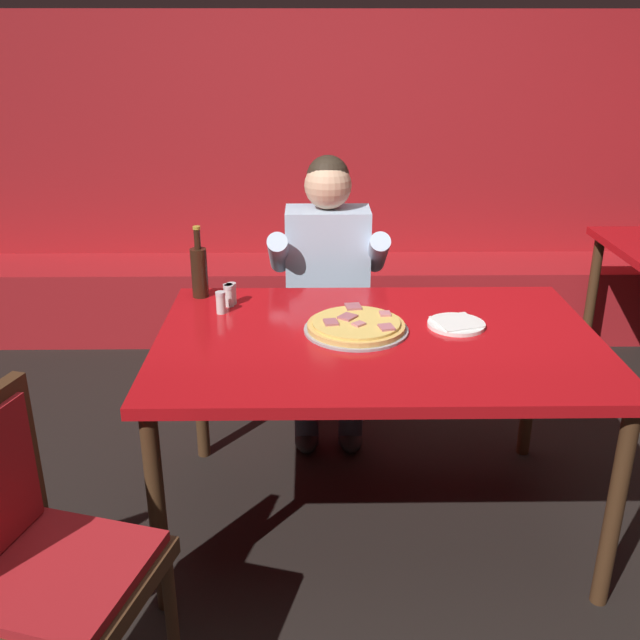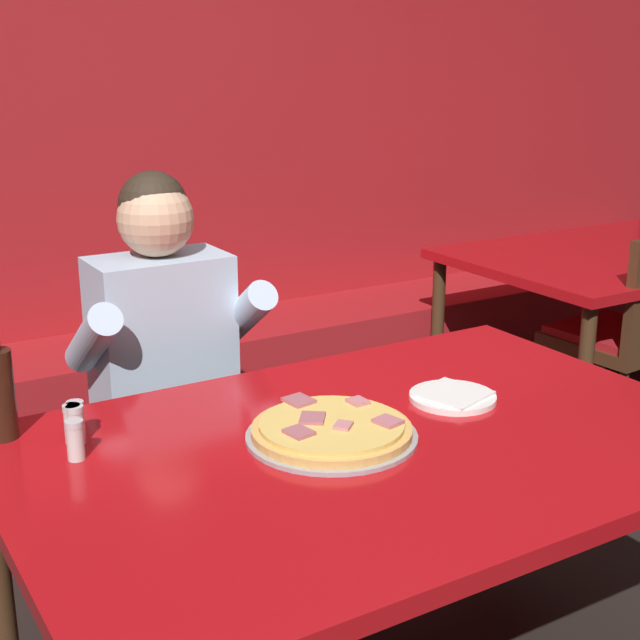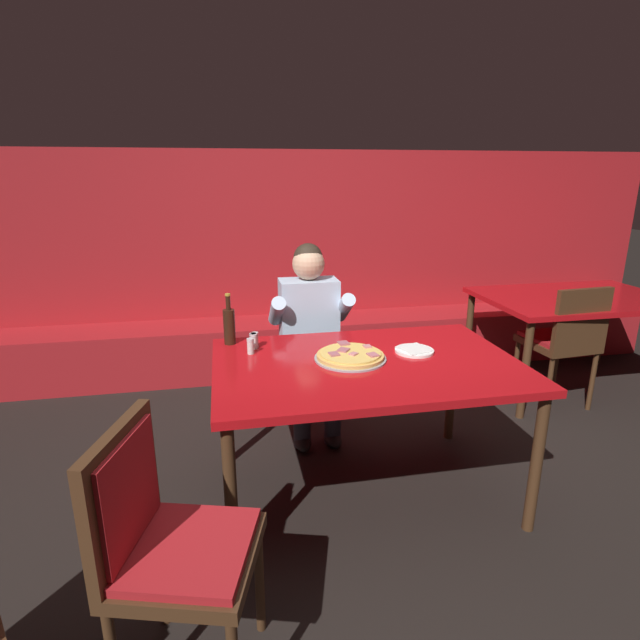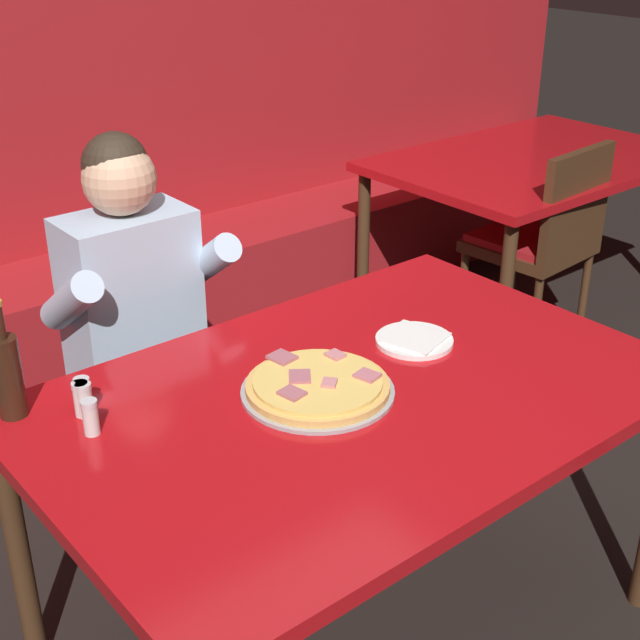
{
  "view_description": "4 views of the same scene",
  "coord_description": "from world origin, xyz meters",
  "px_view_note": "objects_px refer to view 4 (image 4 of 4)",
  "views": [
    {
      "loc": [
        -0.24,
        -2.31,
        1.77
      ],
      "look_at": [
        -0.2,
        0.2,
        0.76
      ],
      "focal_mm": 40.0,
      "sensor_mm": 36.0,
      "label": 1
    },
    {
      "loc": [
        -1.02,
        -1.46,
        1.57
      ],
      "look_at": [
        0.03,
        0.28,
        0.97
      ],
      "focal_mm": 50.0,
      "sensor_mm": 36.0,
      "label": 2
    },
    {
      "loc": [
        -0.7,
        -2.31,
        1.71
      ],
      "look_at": [
        -0.19,
        0.3,
        0.92
      ],
      "focal_mm": 28.0,
      "sensor_mm": 36.0,
      "label": 3
    },
    {
      "loc": [
        -1.25,
        -1.4,
        1.88
      ],
      "look_at": [
        0.01,
        0.15,
        0.91
      ],
      "focal_mm": 50.0,
      "sensor_mm": 36.0,
      "label": 4
    }
  ],
  "objects_px": {
    "main_dining_table": "(353,414)",
    "beer_bottle": "(7,373)",
    "dining_chair_far_left": "(545,233)",
    "diner_seated_blue_shirt": "(148,329)",
    "shaker_black_pepper": "(85,402)",
    "shaker_parmesan": "(81,400)",
    "pizza": "(318,386)",
    "shaker_oregano": "(83,396)",
    "background_dining_table": "(534,173)",
    "shaker_red_pepper_flakes": "(91,419)",
    "plate_white_paper": "(414,340)"
  },
  "relations": [
    {
      "from": "plate_white_paper",
      "to": "diner_seated_blue_shirt",
      "type": "bearing_deg",
      "value": 124.72
    },
    {
      "from": "plate_white_paper",
      "to": "diner_seated_blue_shirt",
      "type": "distance_m",
      "value": 0.8
    },
    {
      "from": "main_dining_table",
      "to": "diner_seated_blue_shirt",
      "type": "distance_m",
      "value": 0.76
    },
    {
      "from": "pizza",
      "to": "beer_bottle",
      "type": "xyz_separation_m",
      "value": [
        -0.61,
        0.37,
        0.09
      ]
    },
    {
      "from": "main_dining_table",
      "to": "pizza",
      "type": "relative_size",
      "value": 4.17
    },
    {
      "from": "shaker_black_pepper",
      "to": "diner_seated_blue_shirt",
      "type": "xyz_separation_m",
      "value": [
        0.4,
        0.43,
        -0.11
      ]
    },
    {
      "from": "shaker_black_pepper",
      "to": "dining_chair_far_left",
      "type": "distance_m",
      "value": 2.34
    },
    {
      "from": "main_dining_table",
      "to": "dining_chair_far_left",
      "type": "height_order",
      "value": "dining_chair_far_left"
    },
    {
      "from": "beer_bottle",
      "to": "dining_chair_far_left",
      "type": "relative_size",
      "value": 0.31
    },
    {
      "from": "shaker_black_pepper",
      "to": "shaker_parmesan",
      "type": "xyz_separation_m",
      "value": [
        -0.0,
        0.01,
        0.0
      ]
    },
    {
      "from": "pizza",
      "to": "plate_white_paper",
      "type": "relative_size",
      "value": 1.79
    },
    {
      "from": "plate_white_paper",
      "to": "diner_seated_blue_shirt",
      "type": "height_order",
      "value": "diner_seated_blue_shirt"
    },
    {
      "from": "shaker_black_pepper",
      "to": "plate_white_paper",
      "type": "bearing_deg",
      "value": -14.54
    },
    {
      "from": "plate_white_paper",
      "to": "beer_bottle",
      "type": "xyz_separation_m",
      "value": [
        -0.98,
        0.33,
        0.1
      ]
    },
    {
      "from": "dining_chair_far_left",
      "to": "shaker_parmesan",
      "type": "bearing_deg",
      "value": -169.62
    },
    {
      "from": "shaker_parmesan",
      "to": "diner_seated_blue_shirt",
      "type": "distance_m",
      "value": 0.59
    },
    {
      "from": "diner_seated_blue_shirt",
      "to": "main_dining_table",
      "type": "bearing_deg",
      "value": -77.87
    },
    {
      "from": "shaker_oregano",
      "to": "shaker_parmesan",
      "type": "xyz_separation_m",
      "value": [
        -0.01,
        -0.01,
        0.0
      ]
    },
    {
      "from": "diner_seated_blue_shirt",
      "to": "dining_chair_far_left",
      "type": "height_order",
      "value": "diner_seated_blue_shirt"
    },
    {
      "from": "main_dining_table",
      "to": "pizza",
      "type": "distance_m",
      "value": 0.12
    },
    {
      "from": "main_dining_table",
      "to": "shaker_red_pepper_flakes",
      "type": "bearing_deg",
      "value": 158.34
    },
    {
      "from": "shaker_oregano",
      "to": "shaker_red_pepper_flakes",
      "type": "xyz_separation_m",
      "value": [
        -0.03,
        -0.1,
        0.0
      ]
    },
    {
      "from": "shaker_black_pepper",
      "to": "shaker_oregano",
      "type": "bearing_deg",
      "value": 72.66
    },
    {
      "from": "pizza",
      "to": "dining_chair_far_left",
      "type": "xyz_separation_m",
      "value": [
        1.81,
        0.69,
        -0.23
      ]
    },
    {
      "from": "pizza",
      "to": "shaker_oregano",
      "type": "distance_m",
      "value": 0.55
    },
    {
      "from": "main_dining_table",
      "to": "beer_bottle",
      "type": "distance_m",
      "value": 0.82
    },
    {
      "from": "shaker_oregano",
      "to": "diner_seated_blue_shirt",
      "type": "relative_size",
      "value": 0.07
    },
    {
      "from": "main_dining_table",
      "to": "shaker_oregano",
      "type": "height_order",
      "value": "shaker_oregano"
    },
    {
      "from": "plate_white_paper",
      "to": "shaker_parmesan",
      "type": "distance_m",
      "value": 0.88
    },
    {
      "from": "plate_white_paper",
      "to": "shaker_oregano",
      "type": "bearing_deg",
      "value": 163.74
    },
    {
      "from": "pizza",
      "to": "dining_chair_far_left",
      "type": "relative_size",
      "value": 0.4
    },
    {
      "from": "main_dining_table",
      "to": "shaker_red_pepper_flakes",
      "type": "relative_size",
      "value": 18.18
    },
    {
      "from": "diner_seated_blue_shirt",
      "to": "beer_bottle",
      "type": "bearing_deg",
      "value": -148.64
    },
    {
      "from": "beer_bottle",
      "to": "shaker_black_pepper",
      "type": "xyz_separation_m",
      "value": [
        0.13,
        -0.11,
        -0.07
      ]
    },
    {
      "from": "beer_bottle",
      "to": "background_dining_table",
      "type": "xyz_separation_m",
      "value": [
        2.71,
        0.63,
        -0.19
      ]
    },
    {
      "from": "shaker_oregano",
      "to": "diner_seated_blue_shirt",
      "type": "xyz_separation_m",
      "value": [
        0.39,
        0.41,
        -0.11
      ]
    },
    {
      "from": "shaker_parmesan",
      "to": "plate_white_paper",
      "type": "bearing_deg",
      "value": -15.11
    },
    {
      "from": "diner_seated_blue_shirt",
      "to": "shaker_oregano",
      "type": "bearing_deg",
      "value": -133.7
    },
    {
      "from": "dining_chair_far_left",
      "to": "background_dining_table",
      "type": "distance_m",
      "value": 0.44
    },
    {
      "from": "pizza",
      "to": "dining_chair_far_left",
      "type": "height_order",
      "value": "dining_chair_far_left"
    },
    {
      "from": "shaker_red_pepper_flakes",
      "to": "diner_seated_blue_shirt",
      "type": "bearing_deg",
      "value": 50.41
    },
    {
      "from": "pizza",
      "to": "shaker_parmesan",
      "type": "relative_size",
      "value": 4.36
    },
    {
      "from": "shaker_oregano",
      "to": "shaker_red_pepper_flakes",
      "type": "height_order",
      "value": "same"
    },
    {
      "from": "main_dining_table",
      "to": "dining_chair_far_left",
      "type": "relative_size",
      "value": 1.66
    },
    {
      "from": "dining_chair_far_left",
      "to": "background_dining_table",
      "type": "height_order",
      "value": "dining_chair_far_left"
    },
    {
      "from": "beer_bottle",
      "to": "shaker_parmesan",
      "type": "xyz_separation_m",
      "value": [
        0.12,
        -0.1,
        -0.07
      ]
    },
    {
      "from": "dining_chair_far_left",
      "to": "diner_seated_blue_shirt",
      "type": "bearing_deg",
      "value": 179.93
    },
    {
      "from": "beer_bottle",
      "to": "diner_seated_blue_shirt",
      "type": "relative_size",
      "value": 0.23
    },
    {
      "from": "pizza",
      "to": "plate_white_paper",
      "type": "xyz_separation_m",
      "value": [
        0.37,
        0.04,
        -0.01
      ]
    },
    {
      "from": "shaker_red_pepper_flakes",
      "to": "shaker_oregano",
      "type": "bearing_deg",
      "value": 72.83
    }
  ]
}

